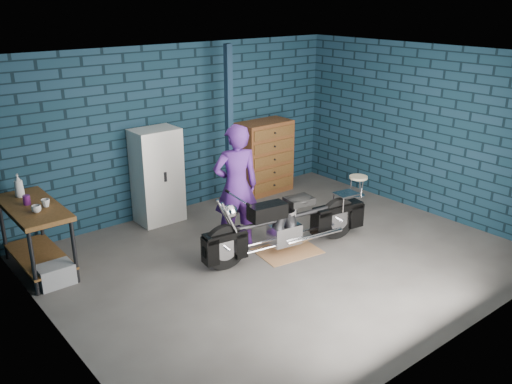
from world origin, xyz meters
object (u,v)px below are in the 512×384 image
at_px(workbench, 37,238).
at_px(shop_stool, 357,192).
at_px(motorcycle, 288,219).
at_px(storage_bin, 56,275).
at_px(locker, 158,176).
at_px(tool_chest, 265,157).
at_px(person, 236,187).

distance_m(workbench, shop_stool, 5.05).
height_order(motorcycle, storage_bin, motorcycle).
xyz_separation_m(workbench, locker, (2.04, 0.48, 0.29)).
xyz_separation_m(workbench, tool_chest, (4.21, 0.48, 0.20)).
relative_size(workbench, shop_stool, 2.52).
height_order(workbench, person, person).
xyz_separation_m(workbench, storage_bin, (0.02, -0.50, -0.32)).
relative_size(workbench, storage_bin, 3.28).
relative_size(person, tool_chest, 1.37).
relative_size(storage_bin, shop_stool, 0.77).
bearing_deg(workbench, tool_chest, 6.51).
xyz_separation_m(person, tool_chest, (1.75, 1.49, -0.24)).
distance_m(motorcycle, shop_stool, 2.10).
relative_size(person, shop_stool, 3.21).
bearing_deg(locker, shop_stool, -29.03).
distance_m(storage_bin, tool_chest, 4.33).
bearing_deg(motorcycle, tool_chest, 65.89).
xyz_separation_m(person, storage_bin, (-2.43, 0.51, -0.76)).
distance_m(workbench, tool_chest, 4.24).
distance_m(person, tool_chest, 2.31).
bearing_deg(tool_chest, workbench, -173.49).
distance_m(motorcycle, person, 0.85).
relative_size(motorcycle, locker, 1.48).
relative_size(motorcycle, tool_chest, 1.69).
height_order(motorcycle, tool_chest, tool_chest).
bearing_deg(motorcycle, shop_stool, 21.99).
height_order(tool_chest, shop_stool, tool_chest).
distance_m(workbench, motorcycle, 3.31).
distance_m(workbench, storage_bin, 0.60).
bearing_deg(locker, person, -74.49).
bearing_deg(motorcycle, locker, 119.93).
height_order(workbench, tool_chest, tool_chest).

